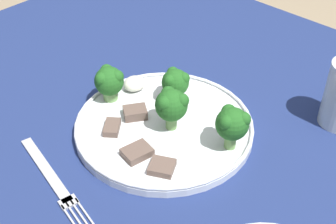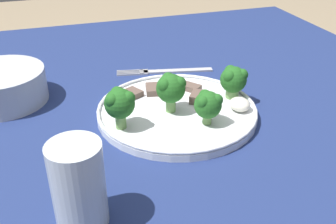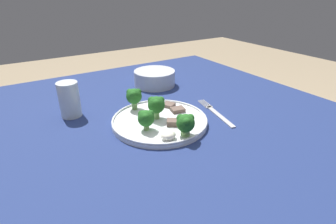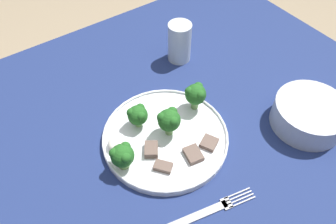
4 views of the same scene
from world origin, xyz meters
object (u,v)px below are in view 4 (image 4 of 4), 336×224
(dinner_plate, at_px, (165,137))
(fork, at_px, (205,213))
(drinking_glass, at_px, (179,44))
(cream_bowl, at_px, (309,115))

(dinner_plate, bearing_deg, fork, -11.37)
(drinking_glass, bearing_deg, cream_bowl, 16.18)
(fork, bearing_deg, cream_bowl, 96.13)
(dinner_plate, distance_m, drinking_glass, 0.28)
(fork, height_order, cream_bowl, cream_bowl)
(fork, distance_m, cream_bowl, 0.33)
(dinner_plate, xyz_separation_m, cream_bowl, (0.15, 0.29, 0.02))
(dinner_plate, relative_size, drinking_glass, 2.56)
(cream_bowl, xyz_separation_m, drinking_glass, (-0.36, -0.10, 0.02))
(fork, relative_size, drinking_glass, 1.91)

